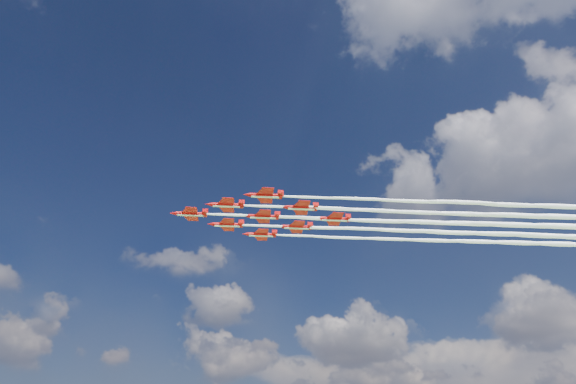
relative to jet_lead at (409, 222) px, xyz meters
name	(u,v)px	position (x,y,z in m)	size (l,w,h in m)	color
jet_lead	(409,222)	(0.00, 0.00, 0.00)	(93.00, 83.29, 2.46)	red
jet_row2_port	(451,213)	(11.22, 1.76, 0.00)	(93.00, 83.29, 2.46)	red
jet_row2_starb	(436,232)	(3.00, 10.95, 0.00)	(93.00, 83.29, 2.46)	red
jet_row3_port	(496,204)	(22.44, 3.51, 0.00)	(93.00, 83.29, 2.46)	red
jet_row3_centre	(477,224)	(14.23, 12.71, 0.00)	(93.00, 83.29, 2.46)	red
jet_row3_starb	(461,241)	(6.01, 21.91, 0.00)	(93.00, 83.29, 2.46)	red
jet_row4_port	(521,216)	(25.45, 14.47, 0.00)	(93.00, 83.29, 2.46)	red
jet_row4_starb	(502,234)	(17.23, 23.67, 0.00)	(93.00, 83.29, 2.46)	red
jet_tail	(545,226)	(28.45, 25.42, 0.00)	(93.00, 83.29, 2.46)	red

